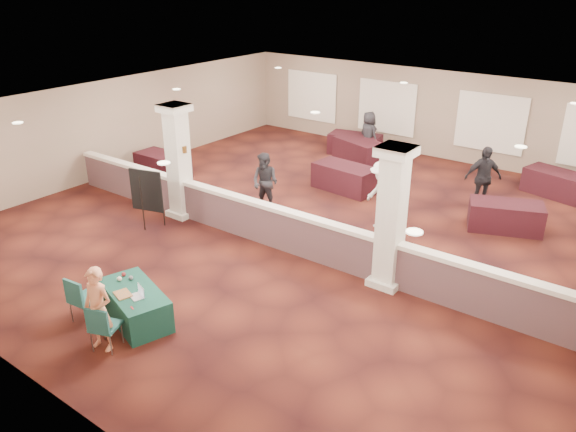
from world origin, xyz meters
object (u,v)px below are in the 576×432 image
Objects in this scene: far_table_front_center at (345,178)px; attendee_d at (368,134)px; far_table_front_left at (163,165)px; attendee_a at (265,182)px; conf_chair_main at (102,325)px; attendee_c at (483,178)px; easel_board at (146,191)px; far_table_back_center at (359,150)px; far_table_front_right at (505,216)px; woman at (98,309)px; far_table_back_right at (557,184)px; attendee_b at (382,196)px; far_table_back_left at (355,144)px; near_table at (135,305)px; conf_chair_side at (80,297)px.

attendee_d reaches higher than far_table_front_center.
attendee_a reaches higher than far_table_front_left.
attendee_c reaches higher than conf_chair_main.
attendee_a is (1.83, 2.79, -0.17)m from easel_board.
far_table_front_left is at bearing -129.98° from far_table_back_center.
far_table_front_right is 6.66m from attendee_a.
far_table_front_left is at bearing 72.28° from attendee_d.
easel_board is at bearing 118.25° from woman.
far_table_back_right is at bearing 38.80° from attendee_a.
attendee_b reaches higher than far_table_front_right.
attendee_c is 5.64m from attendee_d.
near_table is at bearing -80.20° from far_table_back_left.
woman is 0.87× the size of far_table_back_right.
near_table is at bearing 91.57° from woman.
attendee_d is at bearing 85.67° from woman.
far_table_front_center is 3.70m from attendee_d.
far_table_front_right is 1.61m from attendee_c.
woman is 12.72m from far_table_back_center.
far_table_front_right is 0.98× the size of far_table_back_center.
attendee_d reaches higher than far_table_back_right.
far_table_front_right is at bearing -88.78° from attendee_c.
attendee_b reaches higher than attendee_d.
woman is at bearing -114.19° from far_table_front_right.
attendee_d is at bearing 107.84° from far_table_front_center.
attendee_a is 3.40m from attendee_b.
attendee_c reaches higher than easel_board.
far_table_front_left is 6.22m from far_table_front_center.
conf_chair_main is at bearing -113.66° from far_table_front_right.
far_table_front_right is 3.40m from attendee_b.
far_table_back_center is 5.45m from attendee_c.
far_table_back_left is 1.12× the size of attendee_d.
far_table_back_left is (-2.11, 12.23, 0.05)m from near_table.
attendee_b is at bearing 64.79° from conf_chair_side.
far_table_back_center is (-0.82, 12.30, -0.20)m from conf_chair_side.
conf_chair_side reaches higher than near_table.
far_table_back_right is at bearing 28.25° from far_table_front_left.
attendee_c is 1.10× the size of attendee_d.
conf_chair_side is 6.66m from attendee_a.
far_table_back_right is 1.01× the size of attendee_c.
far_table_front_center reaches higher than far_table_front_right.
far_table_front_right is 0.99× the size of attendee_b.
attendee_b is (7.97, 0.59, 0.57)m from far_table_front_left.
conf_chair_main is 13.46m from far_table_back_left.
far_table_front_center reaches higher than far_table_back_right.
easel_board is at bearing -144.55° from far_table_front_right.
attendee_a is (-1.76, 6.93, 0.30)m from conf_chair_main.
woman reaches higher than far_table_front_center.
far_table_front_left is at bearing 157.37° from attendee_c.
near_table is 4.58m from easel_board.
easel_board is 0.95× the size of attendee_d.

